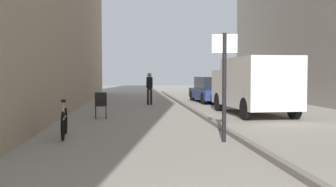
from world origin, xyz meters
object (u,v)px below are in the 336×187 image
parked_car (212,90)px  street_sign_post (224,77)px  delivery_van (253,84)px  bicycle_leaning (64,123)px  pedestrian_main_foreground (150,86)px  cafe_chair_near_window (101,103)px

parked_car → street_sign_post: bearing=-103.7°
delivery_van → parked_car: size_ratio=1.19×
street_sign_post → bicycle_leaning: size_ratio=1.47×
pedestrian_main_foreground → parked_car: (3.61, 1.48, -0.26)m
cafe_chair_near_window → bicycle_leaning: bearing=78.4°
pedestrian_main_foreground → delivery_van: size_ratio=0.33×
parked_car → pedestrian_main_foreground: bearing=-161.2°
delivery_van → bicycle_leaning: (-6.53, -4.91, -0.84)m
street_sign_post → pedestrian_main_foreground: bearing=-73.4°
cafe_chair_near_window → delivery_van: bearing=-178.4°
street_sign_post → parked_car: bearing=-90.1°
pedestrian_main_foreground → cafe_chair_near_window: pedestrian_main_foreground is taller
pedestrian_main_foreground → delivery_van: 6.65m
parked_car → bicycle_leaning: size_ratio=2.43×
pedestrian_main_foreground → bicycle_leaning: (-2.65, -10.30, -0.59)m
parked_car → cafe_chair_near_window: 9.35m
delivery_van → street_sign_post: bearing=-117.0°
bicycle_leaning → cafe_chair_near_window: bicycle_leaning is taller
pedestrian_main_foreground → delivery_van: delivery_van is taller
parked_car → street_sign_post: street_sign_post is taller
parked_car → street_sign_post: 13.06m
street_sign_post → cafe_chair_near_window: (-3.34, 5.39, -1.00)m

